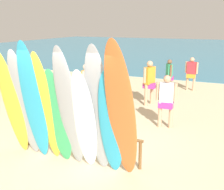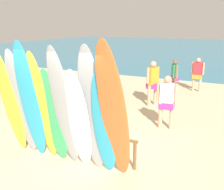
{
  "view_description": "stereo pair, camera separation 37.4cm",
  "coord_description": "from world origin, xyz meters",
  "px_view_note": "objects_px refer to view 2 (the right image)",
  "views": [
    {
      "loc": [
        3.07,
        -5.07,
        3.02
      ],
      "look_at": [
        0.0,
        1.91,
        1.01
      ],
      "focal_mm": 44.16,
      "sensor_mm": 36.0,
      "label": 1
    },
    {
      "loc": [
        3.41,
        -4.92,
        3.02
      ],
      "look_at": [
        0.0,
        1.91,
        1.01
      ],
      "focal_mm": 44.16,
      "sensor_mm": 36.0,
      "label": 2
    }
  ],
  "objects_px": {
    "surfboard_white_6": "(79,121)",
    "beach_chair_red": "(47,96)",
    "surfboard_grey_1": "(22,104)",
    "surfboard_yellow_0": "(11,103)",
    "surfboard_rack": "(75,134)",
    "surfboard_orange_9": "(114,114)",
    "beachgoer_photographing": "(89,82)",
    "beachgoer_strolling": "(167,99)",
    "surfboard_teal_2": "(30,102)",
    "beachgoer_near_rack": "(198,72)",
    "beachgoer_midbeach": "(174,74)",
    "surfboard_teal_8": "(104,124)",
    "surfboard_grey_5": "(64,109)",
    "surfboard_grey_7": "(92,111)",
    "surfboard_green_4": "(54,117)",
    "surfboard_yellow_3": "(42,108)",
    "beachgoer_by_water": "(153,80)"
  },
  "relations": [
    {
      "from": "surfboard_orange_9",
      "to": "surfboard_green_4",
      "type": "bearing_deg",
      "value": 178.84
    },
    {
      "from": "surfboard_white_6",
      "to": "beachgoer_near_rack",
      "type": "distance_m",
      "value": 8.27
    },
    {
      "from": "surfboard_grey_1",
      "to": "surfboard_grey_5",
      "type": "relative_size",
      "value": 0.95
    },
    {
      "from": "beachgoer_by_water",
      "to": "beach_chair_red",
      "type": "distance_m",
      "value": 3.95
    },
    {
      "from": "surfboard_yellow_0",
      "to": "beachgoer_midbeach",
      "type": "bearing_deg",
      "value": 79.71
    },
    {
      "from": "surfboard_white_6",
      "to": "surfboard_grey_7",
      "type": "relative_size",
      "value": 0.83
    },
    {
      "from": "surfboard_grey_5",
      "to": "beachgoer_strolling",
      "type": "xyz_separation_m",
      "value": [
        1.27,
        3.18,
        -0.41
      ]
    },
    {
      "from": "surfboard_grey_5",
      "to": "surfboard_white_6",
      "type": "height_order",
      "value": "surfboard_grey_5"
    },
    {
      "from": "surfboard_white_6",
      "to": "beachgoer_strolling",
      "type": "height_order",
      "value": "surfboard_white_6"
    },
    {
      "from": "surfboard_grey_5",
      "to": "beachgoer_strolling",
      "type": "bearing_deg",
      "value": 69.1
    },
    {
      "from": "beachgoer_strolling",
      "to": "surfboard_rack",
      "type": "bearing_deg",
      "value": -129.05
    },
    {
      "from": "surfboard_yellow_0",
      "to": "surfboard_grey_7",
      "type": "distance_m",
      "value": 2.14
    },
    {
      "from": "surfboard_yellow_0",
      "to": "surfboard_white_6",
      "type": "relative_size",
      "value": 1.11
    },
    {
      "from": "beachgoer_midbeach",
      "to": "beachgoer_strolling",
      "type": "bearing_deg",
      "value": -17.96
    },
    {
      "from": "surfboard_grey_1",
      "to": "beach_chair_red",
      "type": "bearing_deg",
      "value": 119.6
    },
    {
      "from": "surfboard_rack",
      "to": "beach_chair_red",
      "type": "distance_m",
      "value": 4.1
    },
    {
      "from": "surfboard_teal_2",
      "to": "surfboard_white_6",
      "type": "height_order",
      "value": "surfboard_teal_2"
    },
    {
      "from": "surfboard_rack",
      "to": "surfboard_green_4",
      "type": "relative_size",
      "value": 1.41
    },
    {
      "from": "surfboard_rack",
      "to": "surfboard_white_6",
      "type": "xyz_separation_m",
      "value": [
        0.47,
        -0.54,
        0.57
      ]
    },
    {
      "from": "surfboard_white_6",
      "to": "beach_chair_red",
      "type": "bearing_deg",
      "value": 133.69
    },
    {
      "from": "surfboard_grey_7",
      "to": "surfboard_orange_9",
      "type": "distance_m",
      "value": 0.56
    },
    {
      "from": "surfboard_grey_5",
      "to": "beachgoer_near_rack",
      "type": "distance_m",
      "value": 8.37
    },
    {
      "from": "beachgoer_photographing",
      "to": "beachgoer_strolling",
      "type": "xyz_separation_m",
      "value": [
        3.1,
        -0.83,
        -0.02
      ]
    },
    {
      "from": "beachgoer_strolling",
      "to": "surfboard_grey_5",
      "type": "bearing_deg",
      "value": -122.19
    },
    {
      "from": "surfboard_yellow_0",
      "to": "surfboard_teal_2",
      "type": "height_order",
      "value": "surfboard_teal_2"
    },
    {
      "from": "surfboard_grey_1",
      "to": "surfboard_yellow_0",
      "type": "bearing_deg",
      "value": 177.84
    },
    {
      "from": "surfboard_white_6",
      "to": "beachgoer_strolling",
      "type": "distance_m",
      "value": 3.28
    },
    {
      "from": "surfboard_rack",
      "to": "surfboard_yellow_3",
      "type": "bearing_deg",
      "value": -131.93
    },
    {
      "from": "surfboard_grey_1",
      "to": "surfboard_teal_8",
      "type": "xyz_separation_m",
      "value": [
        2.08,
        0.03,
        -0.14
      ]
    },
    {
      "from": "surfboard_grey_5",
      "to": "surfboard_grey_7",
      "type": "bearing_deg",
      "value": 8.78
    },
    {
      "from": "surfboard_green_4",
      "to": "surfboard_orange_9",
      "type": "height_order",
      "value": "surfboard_orange_9"
    },
    {
      "from": "beachgoer_strolling",
      "to": "surfboard_teal_8",
      "type": "bearing_deg",
      "value": -107.26
    },
    {
      "from": "surfboard_yellow_0",
      "to": "surfboard_teal_2",
      "type": "bearing_deg",
      "value": 1.05
    },
    {
      "from": "surfboard_teal_2",
      "to": "surfboard_teal_8",
      "type": "bearing_deg",
      "value": -2.96
    },
    {
      "from": "surfboard_rack",
      "to": "beachgoer_midbeach",
      "type": "xyz_separation_m",
      "value": [
        0.57,
        6.84,
        0.32
      ]
    },
    {
      "from": "surfboard_yellow_3",
      "to": "surfboard_grey_5",
      "type": "distance_m",
      "value": 0.62
    },
    {
      "from": "surfboard_white_6",
      "to": "surfboard_orange_9",
      "type": "distance_m",
      "value": 0.89
    },
    {
      "from": "surfboard_rack",
      "to": "surfboard_teal_2",
      "type": "xyz_separation_m",
      "value": [
        -0.74,
        -0.58,
        0.82
      ]
    },
    {
      "from": "beachgoer_strolling",
      "to": "surfboard_teal_2",
      "type": "bearing_deg",
      "value": -134.62
    },
    {
      "from": "surfboard_grey_7",
      "to": "beach_chair_red",
      "type": "height_order",
      "value": "surfboard_grey_7"
    },
    {
      "from": "surfboard_grey_7",
      "to": "surfboard_teal_8",
      "type": "xyz_separation_m",
      "value": [
        0.28,
        -0.01,
        -0.22
      ]
    },
    {
      "from": "beachgoer_strolling",
      "to": "beachgoer_near_rack",
      "type": "bearing_deg",
      "value": 79.81
    },
    {
      "from": "beachgoer_near_rack",
      "to": "beach_chair_red",
      "type": "height_order",
      "value": "beachgoer_near_rack"
    },
    {
      "from": "beachgoer_by_water",
      "to": "surfboard_rack",
      "type": "bearing_deg",
      "value": -159.98
    },
    {
      "from": "beachgoer_near_rack",
      "to": "beachgoer_by_water",
      "type": "distance_m",
      "value": 3.2
    },
    {
      "from": "surfboard_grey_7",
      "to": "beachgoer_by_water",
      "type": "distance_m",
      "value": 5.21
    },
    {
      "from": "surfboard_yellow_3",
      "to": "beachgoer_strolling",
      "type": "distance_m",
      "value": 3.65
    },
    {
      "from": "surfboard_grey_5",
      "to": "beachgoer_by_water",
      "type": "xyz_separation_m",
      "value": [
        0.16,
        5.26,
        -0.36
      ]
    },
    {
      "from": "surfboard_teal_2",
      "to": "beachgoer_photographing",
      "type": "relative_size",
      "value": 1.7
    },
    {
      "from": "surfboard_rack",
      "to": "surfboard_yellow_3",
      "type": "distance_m",
      "value": 1.0
    }
  ]
}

